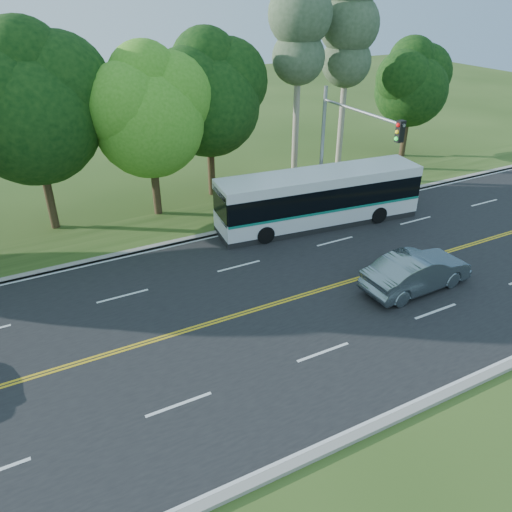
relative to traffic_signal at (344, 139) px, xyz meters
name	(u,v)px	position (x,y,z in m)	size (l,w,h in m)	color
ground	(286,301)	(-6.49, -5.40, -4.67)	(120.00, 120.00, 0.00)	#2F4918
road	(286,301)	(-6.49, -5.40, -4.66)	(60.00, 14.00, 0.02)	black
curb_north	(217,232)	(-6.49, 1.75, -4.60)	(60.00, 0.30, 0.15)	#9B958C
curb_south	(404,414)	(-6.49, -12.55, -4.60)	(60.00, 0.30, 0.15)	#9B958C
grass_verge	(204,220)	(-6.49, 3.60, -4.62)	(60.00, 4.00, 0.10)	#2F4918
lane_markings	(284,301)	(-6.59, -5.40, -4.65)	(57.60, 13.82, 0.00)	gold
tree_row	(78,96)	(-11.65, 6.73, 2.06)	(44.70, 9.10, 13.84)	black
bougainvillea_hedge	(320,192)	(0.69, 2.75, -3.95)	(9.50, 2.25, 1.50)	maroon
traffic_signal	(344,139)	(0.00, 0.00, 0.00)	(0.42, 6.10, 7.00)	gray
transit_bus	(319,199)	(-1.08, 0.33, -3.20)	(11.43, 3.63, 2.94)	silver
sedan	(417,272)	(-1.04, -7.16, -3.82)	(1.76, 5.03, 1.66)	slate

